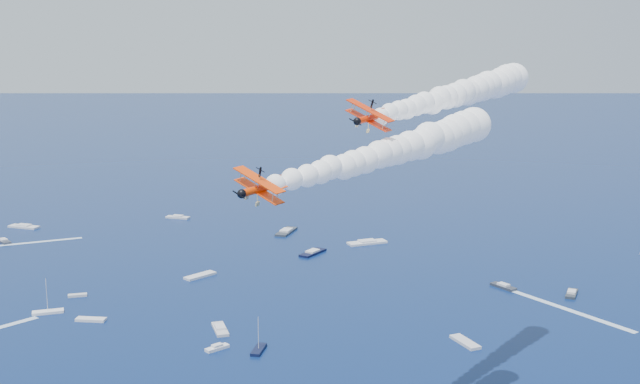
{
  "coord_description": "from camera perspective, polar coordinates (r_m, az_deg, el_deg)",
  "views": [
    {
      "loc": [
        -5.58,
        -97.24,
        69.39
      ],
      "look_at": [
        2.8,
        10.71,
        47.94
      ],
      "focal_mm": 43.65,
      "sensor_mm": 36.0,
      "label": 1
    }
  ],
  "objects": [
    {
      "name": "biplane_trail",
      "position": [
        99.95,
        -4.37,
        0.26
      ],
      "size": [
        11.61,
        11.98,
        7.66
      ],
      "primitive_type": null,
      "rotation": [
        -0.29,
        0.07,
        3.88
      ],
      "color": "#FF3E05"
    },
    {
      "name": "smoke_trail_lead",
      "position": [
        141.75,
        9.87,
        6.99
      ],
      "size": [
        55.37,
        55.27,
        10.03
      ],
      "primitive_type": null,
      "rotation": [
        0.0,
        0.0,
        3.96
      ],
      "color": "white"
    },
    {
      "name": "biplane_lead",
      "position": [
        119.56,
        3.67,
        5.43
      ],
      "size": [
        12.01,
        12.08,
        8.2
      ],
      "primitive_type": null,
      "rotation": [
        -0.37,
        0.07,
        3.96
      ],
      "color": "#F32C05"
    },
    {
      "name": "spectator_boats",
      "position": [
        219.65,
        -3.05,
        -7.13
      ],
      "size": [
        237.8,
        183.07,
        0.7
      ],
      "color": "#2C303B",
      "rests_on": "ground"
    },
    {
      "name": "boat_wakes",
      "position": [
        201.21,
        -15.79,
        -9.4
      ],
      "size": [
        189.97,
        181.74,
        0.04
      ],
      "color": "white",
      "rests_on": "ground"
    },
    {
      "name": "smoke_trail_trail",
      "position": [
        118.75,
        5.07,
        2.96
      ],
      "size": [
        55.37,
        55.16,
        10.03
      ],
      "primitive_type": null,
      "rotation": [
        0.0,
        0.0,
        3.88
      ],
      "color": "white"
    }
  ]
}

